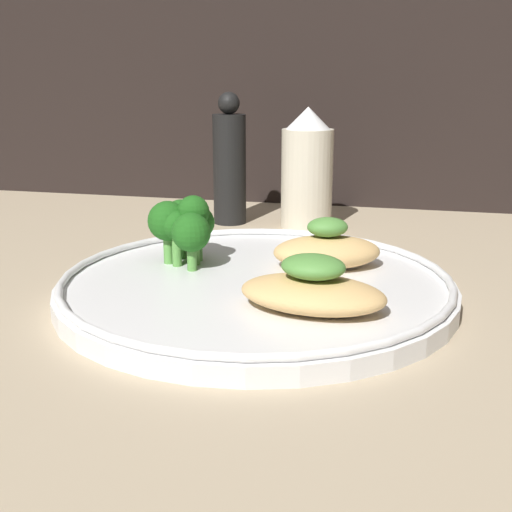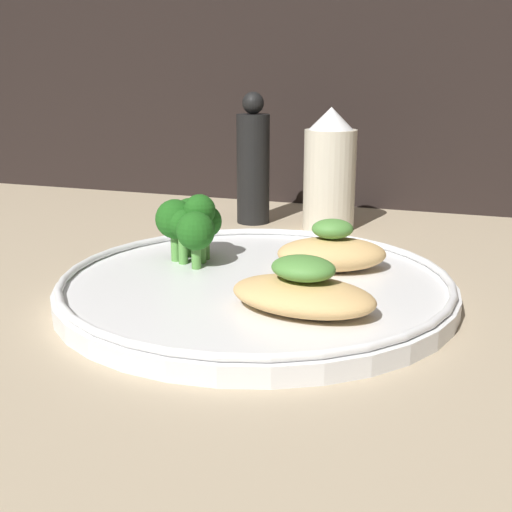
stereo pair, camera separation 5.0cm
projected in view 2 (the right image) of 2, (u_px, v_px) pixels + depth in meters
ground_plane at (256, 303)px, 51.36cm from camera, size 180.00×180.00×1.00cm
plate at (256, 285)px, 50.95cm from camera, size 31.33×31.33×2.00cm
grilled_meat_front at (303, 292)px, 43.79cm from camera, size 10.86×7.22×3.95cm
grilled_meat_middle at (332, 251)px, 53.22cm from camera, size 10.26×7.93×4.30cm
broccoli_bunch at (190, 222)px, 55.06cm from camera, size 5.95×6.72×5.99cm
sauce_bottle at (326, 172)px, 72.23cm from camera, size 5.85×5.85×13.65cm
pepper_grinder at (253, 164)px, 74.93cm from camera, size 3.85×3.85×15.19cm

